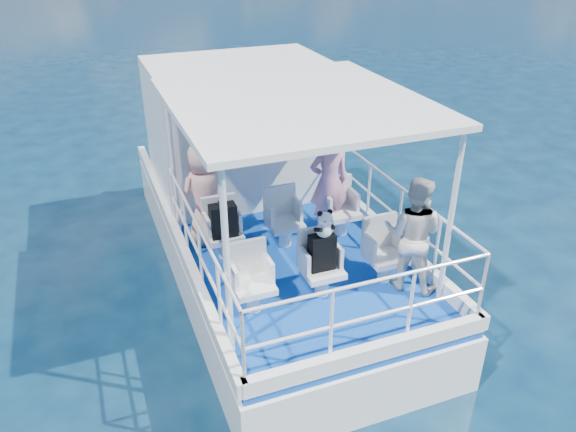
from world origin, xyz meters
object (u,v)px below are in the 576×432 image
(passenger_stbd_aft, at_px, (413,234))
(panda, at_px, (325,224))
(backpack_center, at_px, (322,252))
(passenger_port_fwd, at_px, (205,194))

(passenger_stbd_aft, bearing_deg, panda, 32.96)
(passenger_stbd_aft, bearing_deg, backpack_center, 31.91)
(panda, bearing_deg, passenger_stbd_aft, -11.16)
(passenger_port_fwd, height_order, passenger_stbd_aft, passenger_stbd_aft)
(passenger_port_fwd, bearing_deg, passenger_stbd_aft, 123.99)
(passenger_port_fwd, relative_size, panda, 4.41)
(backpack_center, bearing_deg, panda, -61.75)
(passenger_port_fwd, bearing_deg, panda, 107.12)
(passenger_stbd_aft, distance_m, panda, 1.16)
(backpack_center, height_order, panda, panda)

